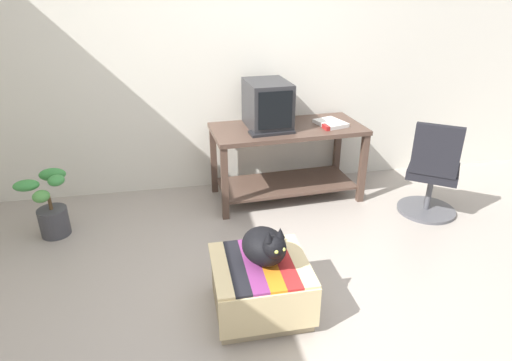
{
  "coord_description": "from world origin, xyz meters",
  "views": [
    {
      "loc": [
        -0.5,
        -2.12,
        1.96
      ],
      "look_at": [
        0.08,
        0.85,
        0.55
      ],
      "focal_mm": 30.25,
      "sensor_mm": 36.0,
      "label": 1
    }
  ],
  "objects": [
    {
      "name": "keyboard",
      "position": [
        0.34,
        1.44,
        0.73
      ],
      "size": [
        0.41,
        0.19,
        0.02
      ],
      "primitive_type": "cube",
      "rotation": [
        0.0,
        0.0,
        0.11
      ],
      "color": "black",
      "rests_on": "desk"
    },
    {
      "name": "potted_plant",
      "position": [
        -1.57,
        1.28,
        0.25
      ],
      "size": [
        0.4,
        0.35,
        0.55
      ],
      "color": "#3D3D42",
      "rests_on": "ground_plane"
    },
    {
      "name": "stapler",
      "position": [
        0.85,
        1.46,
        0.74
      ],
      "size": [
        0.05,
        0.11,
        0.04
      ],
      "primitive_type": "cube",
      "rotation": [
        0.0,
        0.0,
        0.08
      ],
      "color": "#A31E1E",
      "rests_on": "desk"
    },
    {
      "name": "office_chair",
      "position": [
        1.7,
        0.99,
        0.39
      ],
      "size": [
        0.59,
        0.59,
        0.89
      ],
      "rotation": [
        0.0,
        0.0,
        2.51
      ],
      "color": "#4C4C51",
      "rests_on": "ground_plane"
    },
    {
      "name": "ottoman_with_blanket",
      "position": [
        -0.05,
        0.04,
        0.18
      ],
      "size": [
        0.6,
        0.59,
        0.36
      ],
      "color": "tan",
      "rests_on": "ground_plane"
    },
    {
      "name": "tv_monitor",
      "position": [
        0.34,
        1.64,
        0.93
      ],
      "size": [
        0.4,
        0.52,
        0.42
      ],
      "rotation": [
        0.0,
        0.0,
        0.06
      ],
      "color": "#28282B",
      "rests_on": "desk"
    },
    {
      "name": "back_wall",
      "position": [
        0.0,
        2.05,
        1.3
      ],
      "size": [
        8.0,
        0.1,
        2.6
      ],
      "primitive_type": "cube",
      "color": "silver",
      "rests_on": "ground_plane"
    },
    {
      "name": "cat",
      "position": [
        -0.02,
        0.05,
        0.48
      ],
      "size": [
        0.35,
        0.41,
        0.29
      ],
      "rotation": [
        0.0,
        0.0,
        0.33
      ],
      "color": "black",
      "rests_on": "ottoman_with_blanket"
    },
    {
      "name": "book",
      "position": [
        0.94,
        1.58,
        0.74
      ],
      "size": [
        0.29,
        0.34,
        0.04
      ],
      "primitive_type": "cube",
      "rotation": [
        0.0,
        0.0,
        0.3
      ],
      "color": "white",
      "rests_on": "desk"
    },
    {
      "name": "ground_plane",
      "position": [
        0.0,
        0.0,
        0.0
      ],
      "size": [
        14.0,
        14.0,
        0.0
      ],
      "primitive_type": "plane",
      "color": "#9E9389"
    },
    {
      "name": "desk",
      "position": [
        0.53,
        1.6,
        0.49
      ],
      "size": [
        1.45,
        0.74,
        0.72
      ],
      "rotation": [
        0.0,
        0.0,
        0.06
      ],
      "color": "#4C382D",
      "rests_on": "ground_plane"
    }
  ]
}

